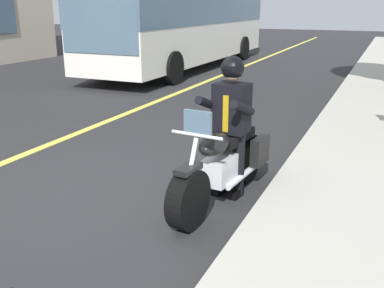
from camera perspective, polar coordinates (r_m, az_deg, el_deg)
The scene contains 4 objects.
ground_plane at distance 5.78m, azimuth -12.25°, elevation -6.48°, with size 80.00×80.00×0.00m, color #28282B.
motorcycle_main at distance 5.39m, azimuth 4.05°, elevation -2.71°, with size 2.22×0.72×1.26m.
rider_main at distance 5.38m, azimuth 5.03°, elevation 3.75°, with size 0.66×0.59×1.74m.
bus_near at distance 17.04m, azimuth -0.76°, elevation 16.08°, with size 11.05×2.70×3.30m.
Camera 1 is at (4.21, 3.21, 2.31)m, focal length 41.39 mm.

